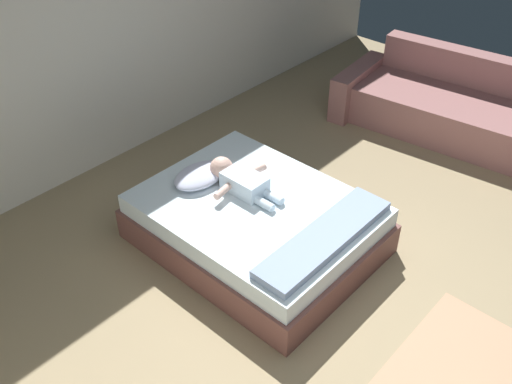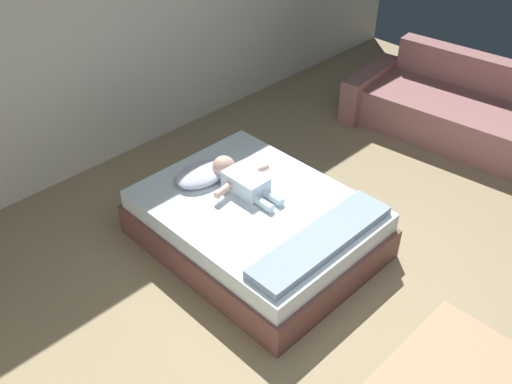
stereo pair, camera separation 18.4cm
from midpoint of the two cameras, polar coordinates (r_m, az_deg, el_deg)
name	(u,v)px [view 1 (the left image)]	position (r m, az deg, el deg)	size (l,w,h in m)	color
ground_plane	(383,303)	(4.19, 11.38, -10.89)	(8.00, 8.00, 0.00)	#968360
wall_behind_bed	(100,14)	(5.24, -16.32, 16.70)	(8.00, 0.12, 2.71)	silver
bed	(256,224)	(4.42, -1.19, -3.24)	(1.35, 1.76, 0.42)	brown
pillow	(200,175)	(4.51, -6.81, 1.63)	(0.46, 0.31, 0.10)	silver
baby	(238,179)	(4.40, -2.99, 1.29)	(0.55, 0.68, 0.19)	white
toothbrush	(243,169)	(4.63, -2.40, 2.31)	(0.08, 0.14, 0.02)	blue
couch	(451,107)	(6.16, 18.12, 8.04)	(1.24, 2.28, 0.73)	#976563
blanket	(325,238)	(3.95, 5.59, -4.60)	(1.22, 0.30, 0.06)	#879DC1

